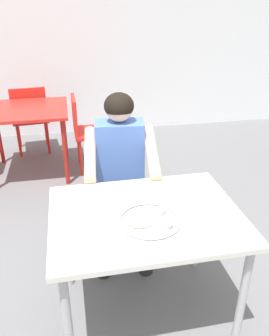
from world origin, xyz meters
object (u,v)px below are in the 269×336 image
object	(u,v)px
table_background_red	(26,117)
chair_red_right	(87,128)
diner_foreground	(121,164)
chair_foreground	(119,178)
table_foreground	(146,226)
thali_tray	(150,221)
chair_red_far	(30,115)

from	to	relation	value
table_background_red	chair_red_right	distance (m)	0.64
chair_red_right	diner_foreground	bearing A→B (deg)	-84.23
chair_red_right	chair_foreground	bearing A→B (deg)	-82.39
chair_foreground	table_foreground	bearing A→B (deg)	-89.21
thali_tray	chair_foreground	distance (m)	0.99
table_foreground	thali_tray	world-z (taller)	thali_tray
thali_tray	chair_red_right	world-z (taller)	chair_red_right
table_foreground	chair_red_far	bearing A→B (deg)	106.96
table_foreground	diner_foreground	size ratio (longest dim) A/B	0.85
chair_foreground	table_background_red	distance (m)	1.47
chair_foreground	diner_foreground	bearing A→B (deg)	-94.65
thali_tray	diner_foreground	bearing A→B (deg)	92.53
table_foreground	table_background_red	world-z (taller)	table_background_red
thali_tray	chair_red_far	xyz separation A→B (m)	(-0.82, 2.76, -0.25)
diner_foreground	chair_red_right	xyz separation A→B (m)	(-0.15, 1.45, -0.23)
chair_foreground	chair_red_right	bearing A→B (deg)	97.61
table_foreground	chair_red_right	xyz separation A→B (m)	(-0.18, 2.10, -0.16)
chair_red_far	table_foreground	bearing A→B (deg)	-73.04
table_foreground	thali_tray	bearing A→B (deg)	-88.14
table_background_red	table_foreground	bearing A→B (deg)	-69.26
diner_foreground	chair_foreground	bearing A→B (deg)	85.35
table_foreground	diner_foreground	xyz separation A→B (m)	(-0.03, 0.66, 0.07)
table_foreground	chair_foreground	world-z (taller)	chair_foreground
table_foreground	thali_tray	distance (m)	0.13
chair_foreground	chair_red_far	distance (m)	1.97
chair_red_far	thali_tray	bearing A→B (deg)	-73.48
thali_tray	table_background_red	size ratio (longest dim) A/B	0.37
thali_tray	table_background_red	distance (m)	2.34
chair_foreground	chair_red_far	xyz separation A→B (m)	(-0.80, 1.80, 0.00)
diner_foreground	table_background_red	xyz separation A→B (m)	(-0.77, 1.45, -0.07)
thali_tray	chair_foreground	xyz separation A→B (m)	(-0.01, 0.96, -0.26)
chair_foreground	chair_red_right	distance (m)	1.24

